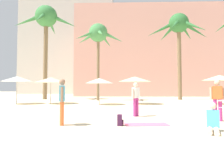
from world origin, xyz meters
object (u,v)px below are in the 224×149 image
object	(u,v)px
person_far_right	(62,100)
person_far_left	(213,122)
palm_tree_left	(98,36)
palm_tree_center	(46,21)
beach_towel	(146,124)
backpack	(120,120)
cafe_umbrella_1	(220,78)
palm_tree_far_left	(179,28)
cafe_umbrella_4	(99,81)
person_near_right	(219,99)
cafe_umbrella_0	(51,80)
person_mid_right	(136,98)
cafe_umbrella_2	(17,79)
cafe_umbrella_3	(135,79)

from	to	relation	value
person_far_right	person_far_left	distance (m)	5.47
palm_tree_left	palm_tree_center	world-z (taller)	palm_tree_center
palm_tree_left	person_far_left	size ratio (longest dim) A/B	8.12
palm_tree_left	beach_towel	xyz separation A→B (m)	(3.36, -15.11, -7.09)
palm_tree_left	backpack	distance (m)	17.02
cafe_umbrella_1	backpack	size ratio (longest dim) A/B	6.65
palm_tree_center	backpack	bearing A→B (deg)	-63.07
palm_tree_center	palm_tree_far_left	bearing A→B (deg)	-0.92
beach_towel	person_far_left	distance (m)	2.45
cafe_umbrella_4	palm_tree_far_left	bearing A→B (deg)	39.62
cafe_umbrella_4	palm_tree_left	bearing A→B (deg)	96.56
palm_tree_center	person_near_right	bearing A→B (deg)	-51.13
cafe_umbrella_0	backpack	size ratio (longest dim) A/B	6.53
palm_tree_center	beach_towel	size ratio (longest dim) A/B	6.55
palm_tree_center	person_far_left	world-z (taller)	palm_tree_center
palm_tree_far_left	backpack	bearing A→B (deg)	-112.21
palm_tree_left	beach_towel	world-z (taller)	palm_tree_left
cafe_umbrella_0	person_mid_right	xyz separation A→B (m)	(6.88, -8.08, -1.14)
palm_tree_left	palm_tree_center	size ratio (longest dim) A/B	0.75
person_far_right	palm_tree_far_left	bearing A→B (deg)	-132.25
cafe_umbrella_4	person_far_right	size ratio (longest dim) A/B	1.32
palm_tree_far_left	person_mid_right	distance (m)	17.27
beach_towel	palm_tree_center	bearing A→B (deg)	120.00
palm_tree_center	person_far_right	size ratio (longest dim) A/B	6.29
palm_tree_far_left	person_mid_right	bearing A→B (deg)	-113.16
cafe_umbrella_2	palm_tree_far_left	bearing A→B (deg)	22.59
palm_tree_far_left	cafe_umbrella_1	size ratio (longest dim) A/B	3.59
palm_tree_left	cafe_umbrella_2	size ratio (longest dim) A/B	3.21
cafe_umbrella_1	person_near_right	distance (m)	9.99
person_near_right	person_far_right	bearing A→B (deg)	-60.46
person_far_left	palm_tree_far_left	bearing A→B (deg)	-169.62
palm_tree_far_left	person_far_right	xyz separation A→B (m)	(-9.22, -17.02, -7.28)
beach_towel	person_mid_right	xyz separation A→B (m)	(-0.23, 2.41, 0.93)
cafe_umbrella_3	backpack	world-z (taller)	cafe_umbrella_3
palm_tree_center	cafe_umbrella_0	bearing A→B (deg)	-67.35
cafe_umbrella_2	person_near_right	bearing A→B (deg)	-35.21
palm_tree_far_left	person_far_left	world-z (taller)	palm_tree_far_left
beach_towel	cafe_umbrella_1	bearing A→B (deg)	53.47
person_far_right	person_mid_right	size ratio (longest dim) A/B	1.05
palm_tree_center	person_near_right	distance (m)	22.41
palm_tree_left	person_far_left	world-z (taller)	palm_tree_left
palm_tree_left	cafe_umbrella_4	world-z (taller)	palm_tree_left
cafe_umbrella_3	backpack	distance (m)	10.82
palm_tree_center	person_far_left	distance (m)	23.65
palm_tree_left	cafe_umbrella_3	xyz separation A→B (m)	(3.65, -4.82, -4.96)
cafe_umbrella_0	person_far_right	xyz separation A→B (m)	(3.81, -10.72, -1.09)
palm_tree_left	beach_towel	bearing A→B (deg)	-77.47
cafe_umbrella_0	cafe_umbrella_2	bearing A→B (deg)	-173.69
beach_towel	backpack	size ratio (longest dim) A/B	4.09
palm_tree_left	person_near_right	distance (m)	16.85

